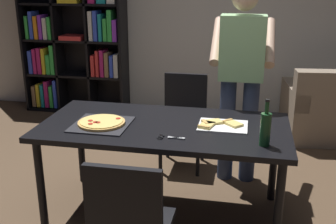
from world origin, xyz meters
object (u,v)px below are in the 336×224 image
chair_near_camera (130,222)px  pepperoni_pizza_on_tray (102,123)px  person_serving_pizza (241,74)px  dining_table (164,133)px  wine_bottle (265,128)px  chair_far_side (184,115)px  bookshelf (75,41)px  kitchen_scissors (166,137)px

chair_near_camera → pepperoni_pizza_on_tray: size_ratio=2.18×
person_serving_pizza → pepperoni_pizza_on_tray: size_ratio=4.25×
dining_table → person_serving_pizza: size_ratio=1.06×
person_serving_pizza → pepperoni_pizza_on_tray: 1.31m
pepperoni_pizza_on_tray → wine_bottle: size_ratio=1.30×
dining_table → chair_near_camera: chair_near_camera is taller
chair_far_side → person_serving_pizza: person_serving_pizza is taller
chair_near_camera → chair_far_side: same height
chair_near_camera → bookshelf: bearing=117.3°
chair_far_side → kitchen_scissors: 1.23m
chair_near_camera → chair_far_side: bearing=90.0°
dining_table → pepperoni_pizza_on_tray: bearing=-167.6°
chair_far_side → person_serving_pizza: 0.75m
dining_table → kitchen_scissors: 0.28m
dining_table → chair_far_side: size_ratio=2.06×
bookshelf → chair_far_side: bearing=-40.0°
chair_near_camera → chair_far_side: (0.00, 1.89, 0.00)m
dining_table → kitchen_scissors: (0.07, -0.26, 0.08)m
bookshelf → kitchen_scissors: bookshelf is taller
bookshelf → wine_bottle: bookshelf is taller
person_serving_pizza → chair_near_camera: bearing=-107.7°
chair_near_camera → person_serving_pizza: bearing=72.3°
chair_far_side → bookshelf: size_ratio=0.46×
chair_near_camera → kitchen_scissors: chair_near_camera is taller
dining_table → chair_far_side: (0.00, 0.94, -0.17)m
chair_near_camera → chair_far_side: 1.89m
bookshelf → pepperoni_pizza_on_tray: size_ratio=4.73×
chair_near_camera → dining_table: bearing=90.0°
chair_near_camera → wine_bottle: 1.06m
person_serving_pizza → bookshelf: bearing=143.6°
dining_table → bookshelf: size_ratio=0.95×
pepperoni_pizza_on_tray → wine_bottle: 1.20m
kitchen_scissors → pepperoni_pizza_on_tray: bearing=163.4°
wine_bottle → pepperoni_pizza_on_tray: bearing=172.4°
chair_far_side → pepperoni_pizza_on_tray: size_ratio=2.18×
chair_near_camera → bookshelf: size_ratio=0.46×
kitchen_scissors → dining_table: bearing=104.9°
bookshelf → pepperoni_pizza_on_tray: 2.79m
dining_table → kitchen_scissors: kitchen_scissors is taller
chair_far_side → pepperoni_pizza_on_tray: bearing=-113.6°
chair_near_camera → wine_bottle: (0.73, 0.69, 0.36)m
dining_table → bookshelf: bookshelf is taller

